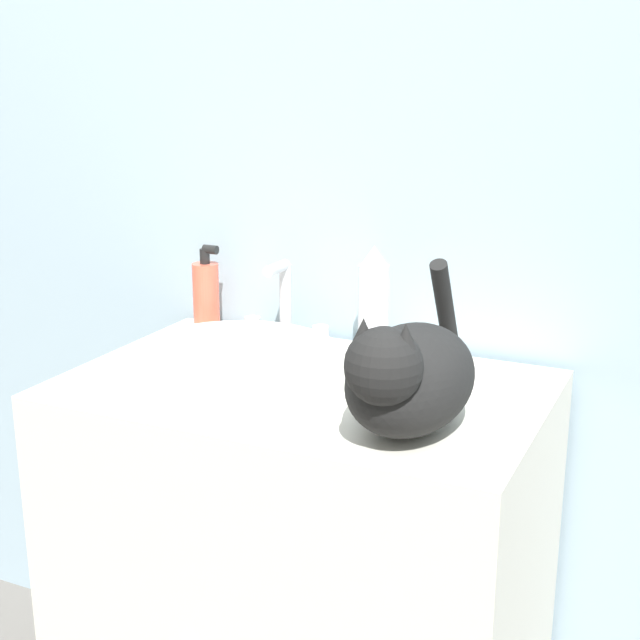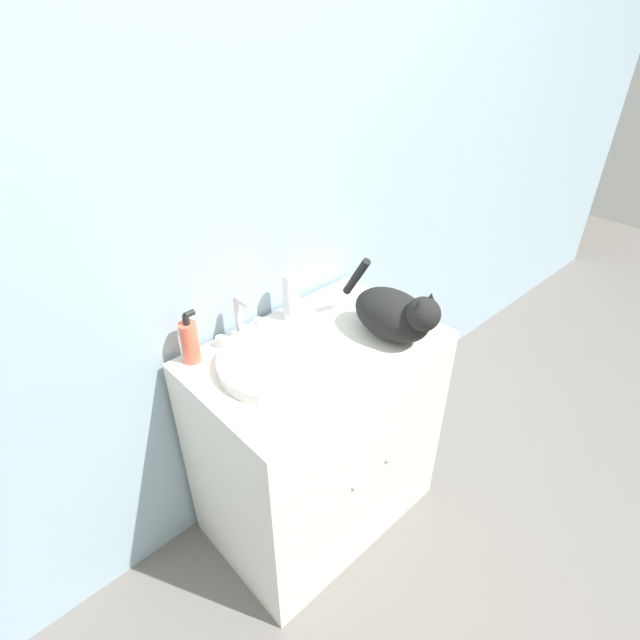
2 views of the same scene
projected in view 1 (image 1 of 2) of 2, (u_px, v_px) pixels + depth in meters
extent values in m
cube|color=#9EB7C6|center=(375.00, 114.00, 1.66)|extent=(6.00, 0.05, 2.50)
cube|color=silver|center=(305.00, 595.00, 1.62)|extent=(0.81, 0.52, 0.82)
cylinder|color=silver|center=(234.00, 359.00, 1.57)|extent=(0.37, 0.37, 0.04)
cylinder|color=silver|center=(286.00, 302.00, 1.73)|extent=(0.02, 0.02, 0.15)
cylinder|color=silver|center=(277.00, 268.00, 1.68)|extent=(0.02, 0.07, 0.02)
cylinder|color=white|center=(253.00, 326.00, 1.78)|extent=(0.03, 0.03, 0.03)
cylinder|color=white|center=(320.00, 335.00, 1.72)|extent=(0.03, 0.03, 0.03)
ellipsoid|color=black|center=(411.00, 379.00, 1.30)|extent=(0.18, 0.28, 0.15)
sphere|color=black|center=(384.00, 366.00, 1.18)|extent=(0.11, 0.11, 0.11)
cone|color=black|center=(363.00, 333.00, 1.18)|extent=(0.04, 0.04, 0.04)
cone|color=black|center=(406.00, 338.00, 1.16)|extent=(0.04, 0.04, 0.04)
cylinder|color=black|center=(444.00, 304.00, 1.42)|extent=(0.03, 0.11, 0.16)
cylinder|color=#EF6047|center=(206.00, 296.00, 1.81)|extent=(0.05, 0.05, 0.14)
cylinder|color=black|center=(205.00, 256.00, 1.78)|extent=(0.02, 0.02, 0.03)
cylinder|color=black|center=(210.00, 250.00, 1.77)|extent=(0.03, 0.02, 0.02)
cylinder|color=silver|center=(373.00, 311.00, 1.63)|extent=(0.06, 0.06, 0.17)
cone|color=white|center=(374.00, 255.00, 1.60)|extent=(0.05, 0.05, 0.04)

